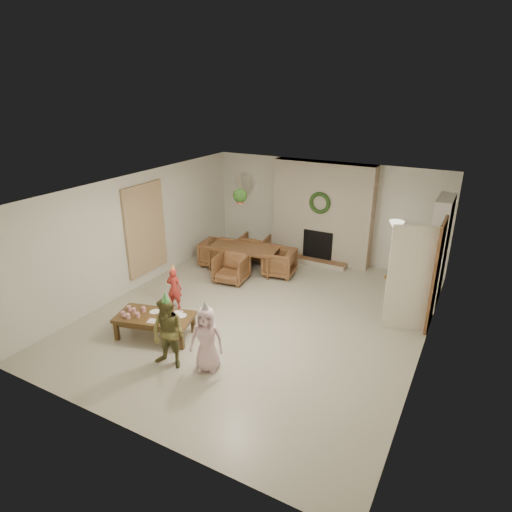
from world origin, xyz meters
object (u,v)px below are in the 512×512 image
Objects in this scene: dining_table at (244,258)px; dining_chair_far at (254,247)px; child_red at (174,288)px; child_pink at (207,339)px; dining_chair_near at (231,268)px; child_plaid at (168,334)px; dining_chair_left at (216,253)px; coffee_table_top at (155,317)px; dining_chair_right at (279,262)px.

dining_chair_far reaches higher than dining_table.
dining_table is at bearing -110.93° from child_red.
child_pink is (1.48, -3.70, 0.25)m from dining_table.
dining_chair_far is at bearing 90.00° from dining_chair_near.
dining_chair_left is at bearing 108.81° from child_plaid.
dining_chair_near reaches higher than coffee_table_top.
child_plaid is 1.09× the size of child_pink.
child_red reaches higher than dining_chair_near.
child_red is (-0.25, -2.33, 0.14)m from dining_table.
coffee_table_top is (0.21, -4.07, 0.06)m from dining_chair_far.
dining_chair_right is 0.52× the size of coffee_table_top.
child_pink is at bearing 101.97° from dining_chair_far.
dining_chair_far is at bearing 89.44° from child_pink.
dining_chair_left is (-0.62, -0.82, 0.00)m from dining_chair_far.
dining_chair_far is 1.16m from dining_chair_right.
child_red is 1.97m from child_plaid.
dining_chair_left is 1.00× the size of dining_chair_right.
dining_chair_right is 4.05m from child_plaid.
dining_chair_near is 3.32m from child_plaid.
dining_chair_left is 3.36m from coffee_table_top.
child_red reaches higher than dining_table.
dining_chair_near is 0.52× the size of coffee_table_top.
child_pink reaches higher than dining_chair_right.
dining_chair_near is at bearing -51.34° from dining_chair_right.
dining_chair_right is (1.00, -0.60, 0.00)m from dining_chair_far.
dining_chair_near is at bearing 94.70° from child_pink.
dining_chair_near is 1.65m from child_red.
dining_chair_far is 1.00× the size of dining_chair_left.
dining_chair_left is 2.29m from child_red.
dining_chair_far is (-0.19, 1.44, 0.00)m from dining_chair_near.
child_red is at bearing -109.71° from dining_chair_near.
coffee_table_top is 1.42m from child_pink.
coffee_table_top is at bearing -20.36° from dining_chair_right.
child_pink is (0.57, 0.22, -0.05)m from child_plaid.
dining_table is at bearing -90.00° from dining_chair_right.
dining_chair_right is at bearing 141.34° from dining_chair_far.
coffee_table_top is at bearing -95.65° from dining_table.
child_pink is (1.36, -0.35, 0.16)m from coffee_table_top.
child_pink is at bearing -156.26° from dining_chair_left.
child_plaid is 0.61m from child_pink.
child_red is at bearing 121.42° from child_pink.
dining_chair_right is at bearing 0.00° from dining_table.
child_plaid is (1.63, -3.83, 0.27)m from dining_chair_left.
dining_chair_near is 1.16m from dining_chair_right.
dining_chair_left is 0.83× the size of child_red.
dining_chair_right is 2.71m from child_red.
dining_chair_far and dining_chair_right have the same top height.
child_plaid is at bearing 111.24° from child_red.
child_pink is at bearing 126.73° from child_red.
dining_chair_left reaches higher than coffee_table_top.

